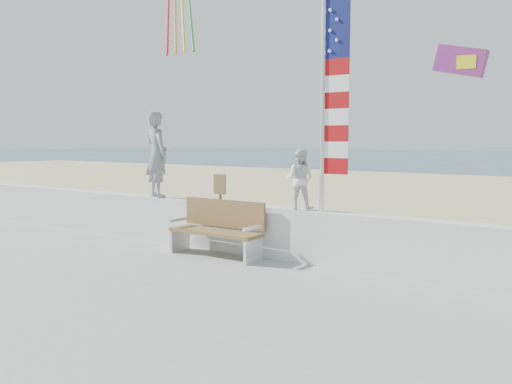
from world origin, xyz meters
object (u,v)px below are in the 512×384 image
adult (157,154)px  bench (218,228)px  flag (330,94)px  child (300,179)px

adult → bench: 2.40m
bench → flag: 3.07m
child → bench: (-1.43, -0.45, -0.91)m
bench → flag: flag is taller
child → flag: (0.56, -0.00, 1.40)m
child → adult: bearing=-15.1°
child → bench: size_ratio=0.57×
adult → bench: (1.99, -0.45, -1.27)m
bench → child: bearing=17.7°
bench → flag: (1.98, 0.45, 2.30)m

